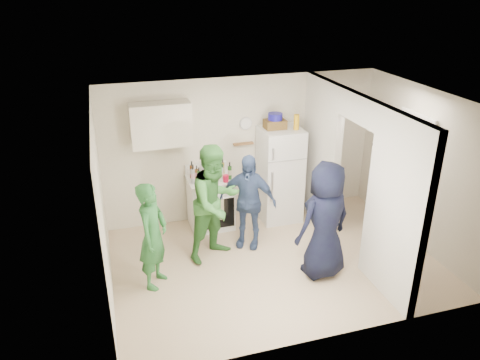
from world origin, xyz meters
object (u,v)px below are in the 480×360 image
person_green_center (215,203)px  person_green_left (153,236)px  fridge (280,175)px  yellow_cup_stack_top (296,122)px  stove (211,203)px  person_nook (388,184)px  person_denim (248,201)px  blue_bowl (275,117)px  person_navy (325,221)px  wicker_basket (275,124)px

person_green_center → person_green_left: bearing=178.2°
person_green_left → person_green_center: 1.10m
person_green_center → fridge: bearing=6.0°
fridge → person_green_center: (-1.37, -0.89, 0.08)m
yellow_cup_stack_top → stove: bearing=174.9°
person_nook → person_green_left: bearing=-50.9°
person_green_center → person_denim: (0.56, 0.16, -0.13)m
blue_bowl → person_nook: bearing=-31.7°
blue_bowl → person_denim: 1.52m
fridge → person_nook: bearing=-32.0°
person_green_center → person_navy: person_green_center is taller
stove → fridge: fridge is taller
yellow_cup_stack_top → person_green_center: yellow_cup_stack_top is taller
fridge → person_nook: (1.53, -0.96, 0.04)m
person_green_left → person_navy: person_navy is taller
blue_bowl → person_nook: size_ratio=0.14×
person_green_left → person_denim: same height
person_green_left → wicker_basket: bearing=-27.9°
stove → yellow_cup_stack_top: 1.98m
person_green_center → stove: bearing=54.5°
blue_bowl → person_green_left: 2.88m
person_denim → blue_bowl: bearing=78.5°
blue_bowl → person_navy: (0.08, -1.85, -1.00)m
person_nook → blue_bowl: bearing=-88.5°
person_green_left → person_denim: size_ratio=1.00×
yellow_cup_stack_top → person_denim: yellow_cup_stack_top is taller
stove → yellow_cup_stack_top: yellow_cup_stack_top is taller
stove → person_green_center: (-0.14, -0.92, 0.46)m
yellow_cup_stack_top → person_navy: size_ratio=0.14×
stove → person_nook: 2.97m
stove → person_nook: (2.77, -0.99, 0.42)m
person_green_left → yellow_cup_stack_top: bearing=-33.8°
blue_bowl → wicker_basket: bearing=0.0°
stove → fridge: (1.24, -0.03, 0.38)m
blue_bowl → person_green_left: (-2.26, -1.41, -1.09)m
yellow_cup_stack_top → person_navy: 1.95m
fridge → person_green_center: size_ratio=0.92×
person_navy → person_nook: size_ratio=1.00×
stove → person_denim: bearing=-61.0°
wicker_basket → person_nook: 2.10m
yellow_cup_stack_top → fridge: bearing=155.6°
fridge → person_denim: (-0.82, -0.73, -0.06)m
person_green_center → person_navy: 1.63m
person_navy → person_nook: bearing=-165.2°
blue_bowl → person_nook: 2.16m
person_navy → person_nook: (1.55, 0.84, 0.00)m
person_green_center → person_nook: 2.90m
wicker_basket → person_denim: size_ratio=0.23×
blue_bowl → person_denim: size_ratio=0.16×
fridge → yellow_cup_stack_top: yellow_cup_stack_top is taller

